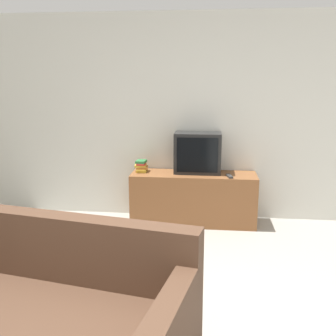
# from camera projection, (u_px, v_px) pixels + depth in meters

# --- Properties ---
(wall_back) EXTENTS (9.00, 0.06, 2.60)m
(wall_back) POSITION_uv_depth(u_px,v_px,m) (186.00, 118.00, 5.03)
(wall_back) COLOR silver
(wall_back) RESTS_ON ground_plane
(tv_stand) EXTENTS (1.55, 0.48, 0.64)m
(tv_stand) POSITION_uv_depth(u_px,v_px,m) (193.00, 198.00, 4.95)
(tv_stand) COLOR brown
(tv_stand) RESTS_ON ground_plane
(television) EXTENTS (0.58, 0.34, 0.50)m
(television) POSITION_uv_depth(u_px,v_px,m) (198.00, 153.00, 4.89)
(television) COLOR black
(television) RESTS_ON tv_stand
(couch) EXTENTS (2.15, 1.30, 0.87)m
(couch) POSITION_uv_depth(u_px,v_px,m) (35.00, 319.00, 2.51)
(couch) COLOR #4C3323
(couch) RESTS_ON ground_plane
(book_stack) EXTENTS (0.18, 0.22, 0.15)m
(book_stack) POSITION_uv_depth(u_px,v_px,m) (141.00, 166.00, 4.97)
(book_stack) COLOR gold
(book_stack) RESTS_ON tv_stand
(remote_on_stand) EXTENTS (0.08, 0.17, 0.02)m
(remote_on_stand) POSITION_uv_depth(u_px,v_px,m) (229.00, 176.00, 4.70)
(remote_on_stand) COLOR #2D2D2D
(remote_on_stand) RESTS_ON tv_stand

